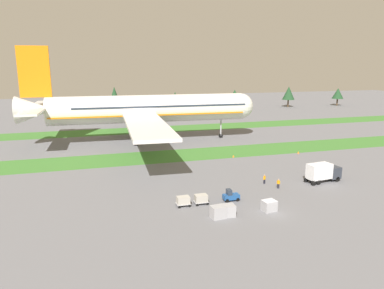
# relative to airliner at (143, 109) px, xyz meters

# --- Properties ---
(ground_plane) EXTENTS (400.00, 400.00, 0.00)m
(ground_plane) POSITION_rel_airliner_xyz_m (10.78, -54.61, -9.32)
(ground_plane) COLOR slate
(grass_strip_near) EXTENTS (320.00, 11.79, 0.01)m
(grass_strip_near) POSITION_rel_airliner_xyz_m (10.78, -17.87, -9.31)
(grass_strip_near) COLOR #3D752D
(grass_strip_near) RESTS_ON ground
(grass_strip_far) EXTENTS (320.00, 11.79, 0.01)m
(grass_strip_far) POSITION_rel_airliner_xyz_m (10.78, 17.72, -9.31)
(grass_strip_far) COLOR #3D752D
(grass_strip_far) RESTS_ON ground
(airliner) EXTENTS (65.04, 80.30, 25.96)m
(airliner) POSITION_rel_airliner_xyz_m (0.00, 0.00, 0.00)
(airliner) COLOR silver
(airliner) RESTS_ON ground
(baggage_tug) EXTENTS (2.61, 1.31, 1.97)m
(baggage_tug) POSITION_rel_airliner_xyz_m (6.65, -48.82, -8.50)
(baggage_tug) COLOR #1E4C8E
(baggage_tug) RESTS_ON ground
(cargo_dolly_lead) EXTENTS (2.21, 1.51, 1.55)m
(cargo_dolly_lead) POSITION_rel_airliner_xyz_m (1.63, -48.85, -8.40)
(cargo_dolly_lead) COLOR #A3A3A8
(cargo_dolly_lead) RESTS_ON ground
(cargo_dolly_second) EXTENTS (2.21, 1.51, 1.55)m
(cargo_dolly_second) POSITION_rel_airliner_xyz_m (-1.27, -48.86, -8.40)
(cargo_dolly_second) COLOR #A3A3A8
(cargo_dolly_second) RESTS_ON ground
(catering_truck) EXTENTS (7.19, 3.17, 3.58)m
(catering_truck) POSITION_rel_airliner_xyz_m (26.74, -44.64, -7.36)
(catering_truck) COLOR #2D333D
(catering_truck) RESTS_ON ground
(ground_crew_marshaller) EXTENTS (0.48, 0.37, 1.74)m
(ground_crew_marshaller) POSITION_rel_airliner_xyz_m (16.99, -45.63, -8.37)
(ground_crew_marshaller) COLOR black
(ground_crew_marshaller) RESTS_ON ground
(ground_crew_loader) EXTENTS (0.54, 0.36, 1.74)m
(ground_crew_loader) POSITION_rel_airliner_xyz_m (15.79, -42.65, -8.37)
(ground_crew_loader) COLOR black
(ground_crew_loader) RESTS_ON ground
(uld_container_0) EXTENTS (2.05, 1.67, 1.71)m
(uld_container_0) POSITION_rel_airliner_xyz_m (3.99, -54.32, -8.46)
(uld_container_0) COLOR #A3A3A8
(uld_container_0) RESTS_ON ground
(uld_container_1) EXTENTS (2.17, 1.81, 1.78)m
(uld_container_1) POSITION_rel_airliner_xyz_m (2.42, -54.52, -8.43)
(uld_container_1) COLOR #A3A3A8
(uld_container_1) RESTS_ON ground
(uld_container_2) EXTENTS (2.20, 1.86, 1.64)m
(uld_container_2) POSITION_rel_airliner_xyz_m (10.66, -54.25, -8.50)
(uld_container_2) COLOR #A3A3A8
(uld_container_2) RESTS_ON ground
(taxiway_marker_0) EXTENTS (0.44, 0.44, 0.54)m
(taxiway_marker_0) POSITION_rel_airliner_xyz_m (17.67, -23.18, -9.05)
(taxiway_marker_0) COLOR orange
(taxiway_marker_0) RESTS_ON ground
(taxiway_marker_1) EXTENTS (0.44, 0.44, 0.62)m
(taxiway_marker_1) POSITION_rel_airliner_xyz_m (34.30, -24.36, -9.01)
(taxiway_marker_1) COLOR orange
(taxiway_marker_1) RESTS_ON ground
(distant_tree_line) EXTENTS (202.22, 9.34, 11.61)m
(distant_tree_line) POSITION_rel_airliner_xyz_m (18.69, 61.13, -2.65)
(distant_tree_line) COLOR #4C3823
(distant_tree_line) RESTS_ON ground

